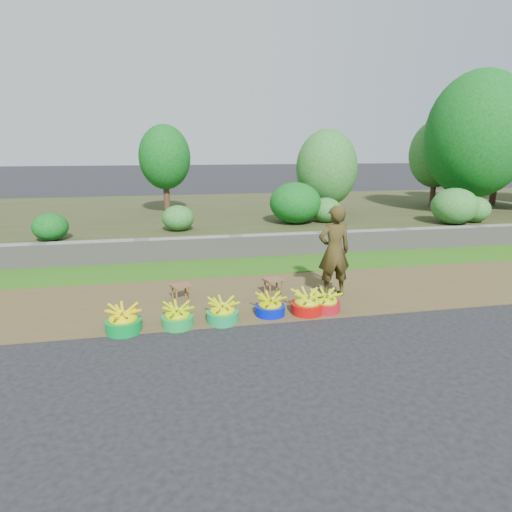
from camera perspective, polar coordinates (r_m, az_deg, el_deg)
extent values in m
plane|color=black|center=(6.71, 2.64, -8.93)|extent=(120.00, 120.00, 0.00)
cube|color=#4C4023|center=(7.84, 0.45, -5.32)|extent=(80.00, 2.50, 0.02)
cube|color=#296013|center=(9.71, -1.94, -1.35)|extent=(80.00, 1.50, 0.04)
cube|color=gray|center=(10.46, -2.71, 1.23)|extent=(80.00, 0.35, 0.55)
cube|color=#34381B|center=(15.24, -5.49, 5.25)|extent=(80.00, 10.00, 0.50)
cylinder|color=#3E281A|center=(15.85, 26.69, 7.89)|extent=(0.22, 0.22, 1.55)
ellipsoid|color=#0E5A17|center=(15.79, 27.41, 14.12)|extent=(3.19, 3.19, 3.99)
cylinder|color=#3E281A|center=(14.49, -11.84, 8.19)|extent=(0.20, 0.20, 1.33)
ellipsoid|color=#0E5A17|center=(14.42, -12.08, 12.76)|extent=(1.65, 1.65, 2.06)
cylinder|color=#3E281A|center=(14.15, 9.22, 7.30)|extent=(0.16, 0.16, 0.90)
ellipsoid|color=#2E722A|center=(14.07, 9.39, 11.47)|extent=(1.94, 1.94, 2.42)
cylinder|color=#3E281A|center=(18.64, 29.22, 8.59)|extent=(0.23, 0.23, 1.70)
ellipsoid|color=#0E5A17|center=(18.60, 29.83, 13.44)|extent=(2.45, 2.45, 3.06)
cylinder|color=#3E281A|center=(17.34, 22.55, 8.36)|extent=(0.20, 0.20, 1.31)
ellipsoid|color=#2E722A|center=(17.28, 22.95, 12.43)|extent=(1.94, 1.94, 2.43)
ellipsoid|color=#2E722A|center=(11.44, -10.35, 5.00)|extent=(0.83, 0.83, 0.67)
ellipsoid|color=#2E722A|center=(12.71, 9.30, 6.08)|extent=(0.90, 0.90, 0.72)
ellipsoid|color=#0E5A17|center=(11.14, -25.74, 3.52)|extent=(0.81, 0.81, 0.65)
ellipsoid|color=#2E722A|center=(13.45, 24.95, 6.05)|extent=(1.28, 1.28, 1.02)
ellipsoid|color=#0E5A17|center=(12.36, 5.25, 7.05)|extent=(1.47, 1.47, 1.17)
ellipsoid|color=#2E722A|center=(14.07, 27.03, 5.57)|extent=(0.93, 0.93, 0.75)
cylinder|color=#00812C|center=(6.67, -17.22, -8.86)|extent=(0.52, 0.52, 0.19)
ellipsoid|color=#D9C805|center=(6.61, -17.31, -7.69)|extent=(0.46, 0.46, 0.30)
cylinder|color=#13923A|center=(6.65, -10.41, -8.54)|extent=(0.48, 0.48, 0.17)
ellipsoid|color=#A8D100|center=(6.60, -10.46, -7.47)|extent=(0.42, 0.42, 0.28)
cylinder|color=#138C48|center=(6.73, -4.48, -8.06)|extent=(0.50, 0.50, 0.18)
ellipsoid|color=#B9CE06|center=(6.67, -4.50, -6.96)|extent=(0.44, 0.44, 0.28)
cylinder|color=#0012CA|center=(6.95, 1.87, -7.28)|extent=(0.48, 0.48, 0.17)
ellipsoid|color=#AFBA00|center=(6.90, 1.88, -6.24)|extent=(0.42, 0.42, 0.28)
cylinder|color=#AA0C09|center=(7.06, 6.81, -6.95)|extent=(0.53, 0.53, 0.19)
ellipsoid|color=#B9C310|center=(7.01, 6.85, -5.83)|extent=(0.46, 0.46, 0.30)
cylinder|color=#A4111C|center=(7.19, 9.20, -6.71)|extent=(0.48, 0.48, 0.17)
ellipsoid|color=#B0C70B|center=(7.14, 9.24, -5.69)|extent=(0.43, 0.43, 0.28)
cube|color=brown|center=(7.64, -10.00, -3.90)|extent=(0.39, 0.35, 0.04)
cylinder|color=brown|center=(7.56, -10.55, -5.25)|extent=(0.03, 0.03, 0.25)
cylinder|color=brown|center=(7.65, -8.85, -4.93)|extent=(0.03, 0.03, 0.25)
cylinder|color=brown|center=(7.71, -11.06, -4.88)|extent=(0.03, 0.03, 0.25)
cylinder|color=brown|center=(7.80, -9.39, -4.57)|extent=(0.03, 0.03, 0.25)
cube|color=brown|center=(7.82, 2.35, -3.15)|extent=(0.40, 0.36, 0.04)
cylinder|color=brown|center=(7.72, 1.89, -4.53)|extent=(0.04, 0.04, 0.26)
cylinder|color=brown|center=(7.86, 3.49, -4.21)|extent=(0.04, 0.04, 0.26)
cylinder|color=brown|center=(7.87, 1.19, -4.16)|extent=(0.04, 0.04, 0.26)
cylinder|color=brown|center=(8.00, 2.78, -3.86)|extent=(0.04, 0.04, 0.26)
imported|color=black|center=(7.75, 10.37, 0.65)|extent=(0.60, 0.40, 1.65)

